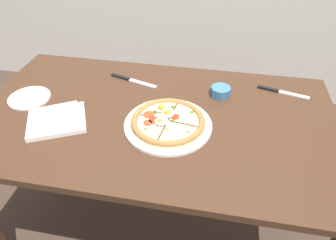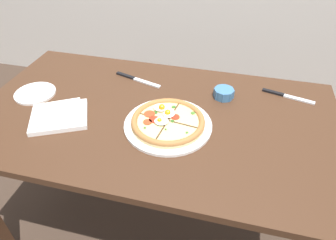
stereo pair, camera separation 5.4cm
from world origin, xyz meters
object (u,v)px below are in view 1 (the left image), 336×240
Objects in this scene: knife_spare at (282,92)px; ramekin_bowl at (220,91)px; napkin_folded at (57,120)px; dining_table at (154,133)px; knife_main at (133,81)px; pizza at (168,122)px; side_saucer at (30,98)px.

ramekin_bowl is at bearing -151.36° from knife_spare.
dining_table is at bearing 18.32° from napkin_folded.
ramekin_bowl is at bearing 10.71° from knife_main.
knife_spare is at bearing 26.26° from dining_table.
ramekin_bowl is 0.33× the size of napkin_folded.
napkin_folded is (-0.36, -0.12, 0.12)m from dining_table.
knife_spare is at bearing 23.17° from napkin_folded.
napkin_folded is at bearing -171.87° from pizza.
napkin_folded is (-0.43, -0.06, -0.00)m from pizza.
ramekin_bowl is at bearing 36.43° from dining_table.
napkin_folded is at bearing -153.33° from ramekin_bowl.
napkin_folded is at bearing -33.70° from side_saucer.
side_saucer is (-0.63, 0.07, -0.01)m from pizza.
dining_table is 4.35× the size of pizza.
knife_main is at bearing 174.01° from ramekin_bowl.
side_saucer is (-0.82, -0.18, -0.02)m from ramekin_bowl.
knife_main is at bearing 59.77° from napkin_folded.
ramekin_bowl is (0.26, 0.19, 0.12)m from dining_table.
pizza is 1.54× the size of knife_spare.
knife_main is (0.21, 0.36, -0.01)m from napkin_folded.
knife_spare is at bearing 14.55° from ramekin_bowl.
napkin_folded reaches higher than knife_spare.
pizza reaches higher than knife_spare.
pizza is 0.63m from side_saucer.
knife_spare is 1.25× the size of side_saucer.
knife_spare is (0.46, 0.32, -0.01)m from pizza.
knife_main is (-0.15, 0.24, 0.11)m from dining_table.
ramekin_bowl reaches higher than side_saucer.
pizza is 0.56m from knife_spare.
dining_table is 0.15m from pizza.
side_saucer is (-0.56, 0.01, 0.11)m from dining_table.
dining_table is 6.13× the size of knife_main.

